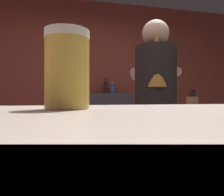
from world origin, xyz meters
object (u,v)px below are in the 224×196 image
(chefs_knife, at_px, (164,115))
(bottle_hot_sauce, at_px, (106,87))
(knife_block, at_px, (192,105))
(bottle_vinegar, at_px, (112,89))
(bartender, at_px, (156,109))
(mixing_bowl, at_px, (100,113))
(pint_glass_far, at_px, (67,70))

(chefs_knife, bearing_deg, bottle_hot_sauce, 119.97)
(bottle_hot_sauce, bearing_deg, knife_block, -58.93)
(knife_block, height_order, bottle_vinegar, bottle_vinegar)
(bottle_vinegar, bearing_deg, chefs_knife, -79.62)
(chefs_knife, distance_m, bottle_hot_sauce, 1.43)
(bartender, height_order, bottle_hot_sauce, bartender)
(chefs_knife, height_order, bottle_hot_sauce, bottle_hot_sauce)
(mixing_bowl, relative_size, bottle_vinegar, 1.07)
(chefs_knife, relative_size, pint_glass_far, 1.65)
(mixing_bowl, bearing_deg, bottle_vinegar, 70.98)
(bartender, relative_size, pint_glass_far, 11.90)
(bartender, relative_size, chefs_knife, 7.23)
(mixing_bowl, distance_m, chefs_knife, 0.67)
(pint_glass_far, bearing_deg, bottle_hot_sauce, 77.37)
(bartender, distance_m, pint_glass_far, 1.44)
(pint_glass_far, relative_size, bottle_hot_sauce, 0.54)
(chefs_knife, xyz_separation_m, pint_glass_far, (-1.02, -1.64, 0.24))
(mixing_bowl, distance_m, bottle_vinegar, 1.29)
(bartender, distance_m, bottle_vinegar, 1.75)
(bottle_hot_sauce, height_order, bottle_vinegar, bottle_hot_sauce)
(bartender, xyz_separation_m, bottle_vinegar, (0.04, 1.73, 0.22))
(mixing_bowl, relative_size, pint_glass_far, 1.33)
(mixing_bowl, bearing_deg, pint_glass_far, -101.58)
(bottle_hot_sauce, relative_size, bottle_vinegar, 1.49)
(knife_block, height_order, chefs_knife, knife_block)
(bartender, relative_size, knife_block, 6.13)
(pint_glass_far, height_order, bottle_hot_sauce, bottle_hot_sauce)
(knife_block, relative_size, bottle_hot_sauce, 1.06)
(pint_glass_far, bearing_deg, bartender, 59.16)
(mixing_bowl, bearing_deg, bartender, -55.92)
(mixing_bowl, height_order, pint_glass_far, pint_glass_far)
(mixing_bowl, xyz_separation_m, bottle_vinegar, (0.41, 1.19, 0.30))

